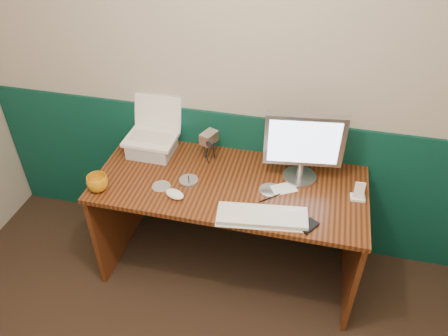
% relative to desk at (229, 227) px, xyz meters
% --- Properties ---
extents(back_wall, '(3.50, 0.04, 2.50)m').
position_rel_desk_xyz_m(back_wall, '(-0.02, 0.37, 0.88)').
color(back_wall, '#B9AD9C').
rests_on(back_wall, ground).
extents(wainscot, '(3.48, 0.02, 1.00)m').
position_rel_desk_xyz_m(wainscot, '(-0.02, 0.36, 0.12)').
color(wainscot, '#07342D').
rests_on(wainscot, ground).
extents(desk, '(1.60, 0.70, 0.75)m').
position_rel_desk_xyz_m(desk, '(0.00, 0.00, 0.00)').
color(desk, '#341909').
rests_on(desk, ground).
extents(laptop_riser, '(0.28, 0.23, 0.09)m').
position_rel_desk_xyz_m(laptop_riser, '(-0.55, 0.18, 0.42)').
color(laptop_riser, silver).
rests_on(laptop_riser, desk).
extents(laptop, '(0.32, 0.25, 0.26)m').
position_rel_desk_xyz_m(laptop, '(-0.55, 0.18, 0.60)').
color(laptop, white).
rests_on(laptop, laptop_riser).
extents(monitor, '(0.46, 0.19, 0.45)m').
position_rel_desk_xyz_m(monitor, '(0.40, 0.14, 0.60)').
color(monitor, '#A5A6AA').
rests_on(monitor, desk).
extents(keyboard, '(0.50, 0.22, 0.03)m').
position_rel_desk_xyz_m(keyboard, '(0.24, -0.26, 0.39)').
color(keyboard, white).
rests_on(keyboard, desk).
extents(mouse_right, '(0.13, 0.11, 0.04)m').
position_rel_desk_xyz_m(mouse_right, '(0.38, -0.19, 0.39)').
color(mouse_right, white).
rests_on(mouse_right, desk).
extents(mouse_left, '(0.14, 0.11, 0.04)m').
position_rel_desk_xyz_m(mouse_left, '(-0.28, -0.20, 0.40)').
color(mouse_left, white).
rests_on(mouse_left, desk).
extents(mug, '(0.15, 0.15, 0.10)m').
position_rel_desk_xyz_m(mug, '(-0.72, -0.24, 0.42)').
color(mug, orange).
rests_on(mug, desk).
extents(camcorder, '(0.15, 0.17, 0.22)m').
position_rel_desk_xyz_m(camcorder, '(-0.18, 0.19, 0.49)').
color(camcorder, silver).
rests_on(camcorder, desk).
extents(cd_spindle, '(0.11, 0.11, 0.02)m').
position_rel_desk_xyz_m(cd_spindle, '(-0.24, -0.06, 0.39)').
color(cd_spindle, '#ADB4BD').
rests_on(cd_spindle, desk).
extents(cd_loose_a, '(0.11, 0.11, 0.00)m').
position_rel_desk_xyz_m(cd_loose_a, '(-0.38, -0.13, 0.38)').
color(cd_loose_a, silver).
rests_on(cd_loose_a, desk).
extents(cd_loose_b, '(0.13, 0.13, 0.00)m').
position_rel_desk_xyz_m(cd_loose_b, '(0.24, -0.01, 0.38)').
color(cd_loose_b, silver).
rests_on(cd_loose_b, desk).
extents(pen, '(0.11, 0.10, 0.01)m').
position_rel_desk_xyz_m(pen, '(0.25, -0.09, 0.38)').
color(pen, black).
rests_on(pen, desk).
extents(papers, '(0.17, 0.15, 0.00)m').
position_rel_desk_xyz_m(papers, '(0.32, 0.02, 0.38)').
color(papers, white).
rests_on(papers, desk).
extents(dock, '(0.08, 0.06, 0.02)m').
position_rel_desk_xyz_m(dock, '(0.73, 0.03, 0.38)').
color(dock, white).
rests_on(dock, desk).
extents(music_player, '(0.06, 0.03, 0.10)m').
position_rel_desk_xyz_m(music_player, '(0.73, 0.03, 0.44)').
color(music_player, white).
rests_on(music_player, dock).
extents(pda, '(0.11, 0.13, 0.01)m').
position_rel_desk_xyz_m(pda, '(0.48, -0.26, 0.38)').
color(pda, black).
rests_on(pda, desk).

